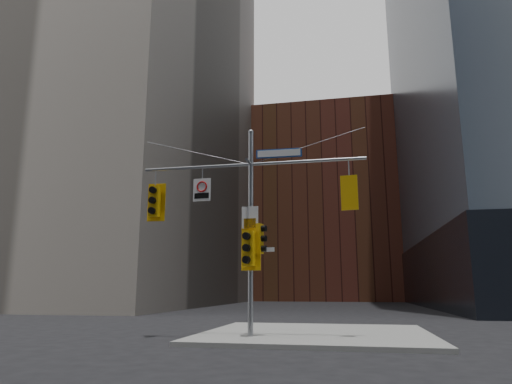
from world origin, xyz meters
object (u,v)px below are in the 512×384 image
at_px(traffic_light_east_arm, 350,193).
at_px(traffic_light_pole_front, 249,248).
at_px(signal_assembly, 251,208).
at_px(street_sign_blade, 279,153).
at_px(traffic_light_west_arm, 155,201).
at_px(regulatory_sign_arm, 202,189).
at_px(traffic_light_pole_side, 260,239).

distance_m(traffic_light_east_arm, traffic_light_pole_front, 3.85).
relative_size(signal_assembly, traffic_light_east_arm, 6.80).
bearing_deg(signal_assembly, street_sign_blade, 0.16).
relative_size(traffic_light_west_arm, regulatory_sign_arm, 1.71).
distance_m(traffic_light_west_arm, street_sign_blade, 4.86).
relative_size(traffic_light_pole_side, traffic_light_pole_front, 0.70).
distance_m(signal_assembly, traffic_light_pole_side, 1.11).
bearing_deg(traffic_light_east_arm, signal_assembly, 6.31).
bearing_deg(street_sign_blade, regulatory_sign_arm, 178.79).
bearing_deg(traffic_light_pole_front, traffic_light_pole_side, 48.75).
relative_size(traffic_light_pole_front, regulatory_sign_arm, 1.76).
relative_size(signal_assembly, traffic_light_west_arm, 5.68).
distance_m(traffic_light_pole_side, street_sign_blade, 3.08).
bearing_deg(traffic_light_pole_front, signal_assembly, 99.49).
bearing_deg(traffic_light_west_arm, traffic_light_east_arm, -2.41).
xyz_separation_m(traffic_light_west_arm, traffic_light_pole_front, (3.60, -0.28, -1.80)).
bearing_deg(traffic_light_pole_front, traffic_light_east_arm, 13.75).
relative_size(traffic_light_west_arm, street_sign_blade, 0.87).
height_order(signal_assembly, regulatory_sign_arm, signal_assembly).
xyz_separation_m(signal_assembly, traffic_light_pole_side, (0.32, -0.00, -1.07)).
bearing_deg(traffic_light_west_arm, street_sign_blade, -2.44).
relative_size(traffic_light_east_arm, traffic_light_pole_side, 1.15).
relative_size(traffic_light_east_arm, regulatory_sign_arm, 1.43).
distance_m(traffic_light_east_arm, street_sign_blade, 2.85).
xyz_separation_m(traffic_light_west_arm, traffic_light_east_arm, (7.00, -0.01, -0.00)).
relative_size(traffic_light_east_arm, traffic_light_pole_front, 0.81).
distance_m(traffic_light_pole_front, street_sign_blade, 3.51).
relative_size(signal_assembly, traffic_light_pole_side, 7.83).
height_order(traffic_light_pole_front, regulatory_sign_arm, regulatory_sign_arm).
bearing_deg(street_sign_blade, traffic_light_pole_side, 178.66).
height_order(traffic_light_pole_side, regulatory_sign_arm, regulatory_sign_arm).
distance_m(traffic_light_east_arm, regulatory_sign_arm, 5.20).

